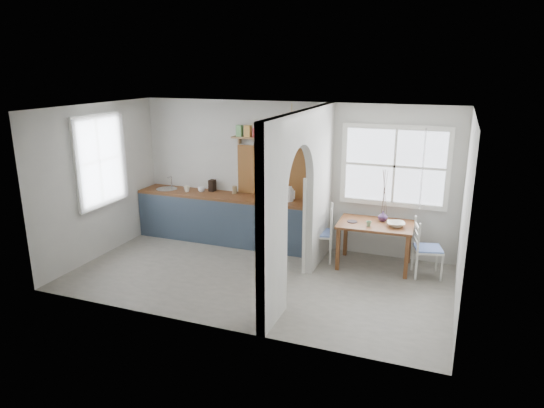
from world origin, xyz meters
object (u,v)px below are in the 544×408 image
(chair_right, at_px, (428,248))
(kettle, at_px, (289,194))
(dining_table, at_px, (374,245))
(chair_left, at_px, (319,233))
(vase, at_px, (383,216))

(chair_right, bearing_deg, kettle, 68.51)
(dining_table, height_order, chair_left, chair_left)
(kettle, bearing_deg, chair_left, -44.10)
(chair_left, relative_size, kettle, 3.70)
(dining_table, xyz_separation_m, chair_right, (0.84, -0.08, 0.09))
(chair_left, relative_size, vase, 5.88)
(dining_table, bearing_deg, vase, 61.04)
(chair_right, distance_m, vase, 0.87)
(kettle, bearing_deg, vase, -23.18)
(chair_left, distance_m, kettle, 0.89)
(dining_table, distance_m, vase, 0.49)
(chair_left, xyz_separation_m, vase, (1.01, 0.20, 0.34))
(kettle, relative_size, vase, 1.59)
(chair_left, bearing_deg, kettle, -126.79)
(chair_left, height_order, chair_right, chair_left)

